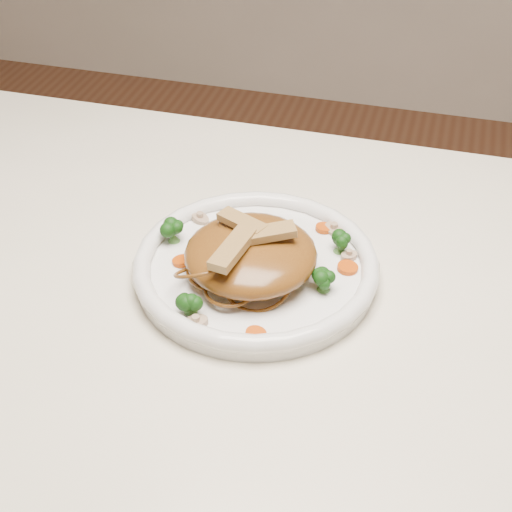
# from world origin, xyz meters

# --- Properties ---
(table) EXTENTS (1.20, 0.80, 0.75)m
(table) POSITION_xyz_m (0.00, 0.00, 0.65)
(table) COLOR silver
(table) RESTS_ON ground
(plate) EXTENTS (0.27, 0.27, 0.02)m
(plate) POSITION_xyz_m (-0.07, 0.06, 0.76)
(plate) COLOR white
(plate) RESTS_ON table
(noodle_mound) EXTENTS (0.18, 0.18, 0.05)m
(noodle_mound) POSITION_xyz_m (-0.07, 0.05, 0.79)
(noodle_mound) COLOR brown
(noodle_mound) RESTS_ON plate
(chicken_a) EXTENTS (0.06, 0.05, 0.01)m
(chicken_a) POSITION_xyz_m (-0.05, 0.05, 0.82)
(chicken_a) COLOR tan
(chicken_a) RESTS_ON noodle_mound
(chicken_b) EXTENTS (0.06, 0.04, 0.01)m
(chicken_b) POSITION_xyz_m (-0.08, 0.06, 0.82)
(chicken_b) COLOR tan
(chicken_b) RESTS_ON noodle_mound
(chicken_c) EXTENTS (0.03, 0.07, 0.01)m
(chicken_c) POSITION_xyz_m (-0.08, 0.01, 0.82)
(chicken_c) COLOR tan
(chicken_c) RESTS_ON noodle_mound
(broccoli_0) EXTENTS (0.03, 0.03, 0.03)m
(broccoli_0) POSITION_xyz_m (0.02, 0.11, 0.78)
(broccoli_0) COLOR #15450E
(broccoli_0) RESTS_ON plate
(broccoli_1) EXTENTS (0.03, 0.03, 0.03)m
(broccoli_1) POSITION_xyz_m (-0.17, 0.08, 0.78)
(broccoli_1) COLOR #15450E
(broccoli_1) RESTS_ON plate
(broccoli_2) EXTENTS (0.03, 0.03, 0.03)m
(broccoli_2) POSITION_xyz_m (-0.11, -0.03, 0.78)
(broccoli_2) COLOR #15450E
(broccoli_2) RESTS_ON plate
(broccoli_3) EXTENTS (0.03, 0.03, 0.03)m
(broccoli_3) POSITION_xyz_m (0.01, 0.04, 0.78)
(broccoli_3) COLOR #15450E
(broccoli_3) RESTS_ON plate
(carrot_0) EXTENTS (0.02, 0.02, 0.00)m
(carrot_0) POSITION_xyz_m (-0.01, 0.15, 0.77)
(carrot_0) COLOR #B43806
(carrot_0) RESTS_ON plate
(carrot_1) EXTENTS (0.03, 0.03, 0.00)m
(carrot_1) POSITION_xyz_m (-0.15, 0.04, 0.77)
(carrot_1) COLOR #B43806
(carrot_1) RESTS_ON plate
(carrot_2) EXTENTS (0.02, 0.02, 0.00)m
(carrot_2) POSITION_xyz_m (0.03, 0.08, 0.77)
(carrot_2) COLOR #B43806
(carrot_2) RESTS_ON plate
(carrot_3) EXTENTS (0.02, 0.02, 0.00)m
(carrot_3) POSITION_xyz_m (-0.09, 0.14, 0.77)
(carrot_3) COLOR #B43806
(carrot_3) RESTS_ON plate
(carrot_4) EXTENTS (0.03, 0.03, 0.00)m
(carrot_4) POSITION_xyz_m (-0.04, -0.05, 0.77)
(carrot_4) COLOR #B43806
(carrot_4) RESTS_ON plate
(mushroom_0) EXTENTS (0.03, 0.03, 0.01)m
(mushroom_0) POSITION_xyz_m (-0.10, -0.05, 0.77)
(mushroom_0) COLOR tan
(mushroom_0) RESTS_ON plate
(mushroom_1) EXTENTS (0.03, 0.03, 0.01)m
(mushroom_1) POSITION_xyz_m (0.03, 0.10, 0.77)
(mushroom_1) COLOR tan
(mushroom_1) RESTS_ON plate
(mushroom_2) EXTENTS (0.03, 0.03, 0.01)m
(mushroom_2) POSITION_xyz_m (-0.15, 0.13, 0.77)
(mushroom_2) COLOR tan
(mushroom_2) RESTS_ON plate
(mushroom_3) EXTENTS (0.04, 0.04, 0.01)m
(mushroom_3) POSITION_xyz_m (0.00, 0.15, 0.77)
(mushroom_3) COLOR tan
(mushroom_3) RESTS_ON plate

